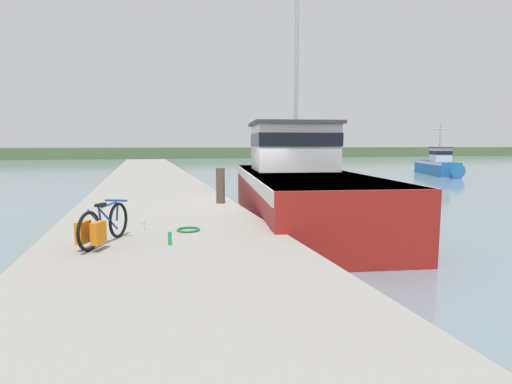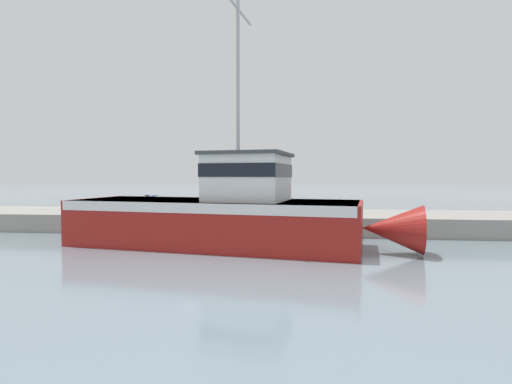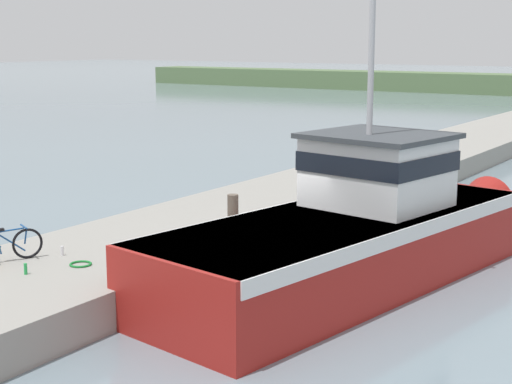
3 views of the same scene
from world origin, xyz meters
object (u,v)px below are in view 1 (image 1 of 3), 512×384
(fishing_boat_main, at_px, (297,184))
(boat_red_outer, at_px, (438,165))
(boat_white_moored, at_px, (295,158))
(water_bottle_on_curb, at_px, (170,238))
(water_bottle_by_bike, at_px, (143,225))
(bicycle_touring, at_px, (100,227))
(mooring_post, at_px, (221,186))

(fishing_boat_main, relative_size, boat_red_outer, 1.59)
(boat_white_moored, relative_size, water_bottle_on_curb, 28.02)
(water_bottle_on_curb, bearing_deg, boat_white_moored, 66.00)
(boat_red_outer, relative_size, water_bottle_by_bike, 37.57)
(boat_red_outer, height_order, boat_white_moored, boat_red_outer)
(bicycle_touring, distance_m, water_bottle_by_bike, 1.40)
(boat_white_moored, bearing_deg, water_bottle_on_curb, 47.42)
(fishing_boat_main, xyz_separation_m, water_bottle_on_curb, (-4.74, -5.76, -0.30))
(mooring_post, height_order, water_bottle_by_bike, mooring_post)
(boat_red_outer, distance_m, water_bottle_by_bike, 32.62)
(boat_red_outer, height_order, bicycle_touring, boat_red_outer)
(boat_white_moored, xyz_separation_m, water_bottle_on_curb, (-19.74, -44.34, 0.16))
(fishing_boat_main, height_order, bicycle_touring, fishing_boat_main)
(mooring_post, xyz_separation_m, water_bottle_by_bike, (-2.30, -3.41, -0.43))
(mooring_post, relative_size, water_bottle_by_bike, 5.03)
(boat_white_moored, bearing_deg, fishing_boat_main, 50.17)
(bicycle_touring, height_order, mooring_post, mooring_post)
(fishing_boat_main, relative_size, bicycle_touring, 8.19)
(water_bottle_on_curb, distance_m, water_bottle_by_bike, 1.51)
(boat_red_outer, bearing_deg, water_bottle_on_curb, 62.53)
(boat_white_moored, bearing_deg, bicycle_touring, 46.03)
(boat_red_outer, distance_m, boat_white_moored, 22.57)
(bicycle_touring, bearing_deg, boat_white_moored, 88.96)
(mooring_post, distance_m, water_bottle_by_bike, 4.14)
(water_bottle_on_curb, bearing_deg, fishing_boat_main, 50.56)
(fishing_boat_main, distance_m, bicycle_touring, 8.09)
(water_bottle_on_curb, bearing_deg, water_bottle_by_bike, 107.73)
(boat_red_outer, relative_size, boat_white_moored, 1.23)
(water_bottle_on_curb, xyz_separation_m, water_bottle_by_bike, (-0.46, 1.43, -0.01))
(bicycle_touring, bearing_deg, fishing_boat_main, 67.28)
(boat_red_outer, relative_size, water_bottle_on_curb, 34.44)
(water_bottle_on_curb, bearing_deg, mooring_post, 69.16)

